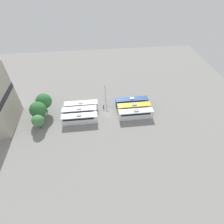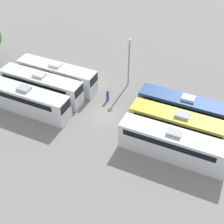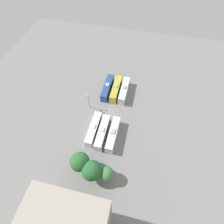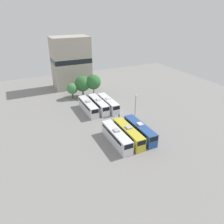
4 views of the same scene
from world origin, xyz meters
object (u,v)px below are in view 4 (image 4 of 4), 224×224
at_px(bus_1, 128,133).
at_px(light_pole, 136,102).
at_px(bus_5, 108,103).
at_px(tree_1, 82,84).
at_px(worker_person, 119,117).
at_px(bus_4, 98,104).
at_px(tree_0, 72,89).
at_px(bus_0, 116,136).
at_px(bus_2, 140,130).
at_px(bus_3, 88,106).
at_px(tree_2, 93,82).
at_px(depot_building, 71,62).

distance_m(bus_1, light_pole, 12.59).
distance_m(bus_5, tree_1, 14.38).
bearing_deg(worker_person, bus_4, 108.31).
bearing_deg(tree_0, bus_1, -81.90).
bearing_deg(light_pole, bus_0, -138.34).
xyz_separation_m(bus_0, bus_2, (6.48, 0.16, 0.00)).
height_order(bus_2, worker_person, bus_2).
xyz_separation_m(bus_3, bus_5, (6.46, -0.44, 0.00)).
distance_m(bus_2, worker_person, 10.51).
bearing_deg(worker_person, light_pole, -12.96).
height_order(bus_2, tree_2, tree_2).
xyz_separation_m(bus_0, bus_4, (3.26, 19.20, 0.00)).
relative_size(tree_0, depot_building, 0.28).
relative_size(worker_person, tree_2, 0.22).
bearing_deg(bus_2, tree_1, 97.02).
bearing_deg(tree_1, bus_2, -82.98).
bearing_deg(tree_1, worker_person, -80.61).
relative_size(bus_2, bus_5, 1.00).
height_order(light_pole, tree_2, tree_2).
distance_m(bus_4, worker_person, 9.10).
xyz_separation_m(bus_4, worker_person, (2.84, -8.59, -1.00)).
xyz_separation_m(bus_5, worker_person, (-0.22, -8.06, -1.00)).
relative_size(bus_3, worker_person, 6.93).
relative_size(bus_2, worker_person, 6.93).
height_order(bus_3, tree_1, tree_1).
distance_m(bus_2, depot_building, 45.45).
xyz_separation_m(tree_1, depot_building, (-0.22, 12.46, 5.12)).
height_order(bus_2, tree_1, tree_1).
height_order(bus_5, tree_2, tree_2).
distance_m(bus_0, tree_0, 31.99).
xyz_separation_m(bus_5, tree_0, (-7.70, 13.24, 1.77)).
bearing_deg(bus_0, tree_1, 85.52).
bearing_deg(depot_building, tree_1, -88.98).
xyz_separation_m(bus_0, light_pole, (10.73, 9.55, 3.17)).
relative_size(bus_3, light_pole, 1.63).
bearing_deg(bus_0, bus_4, 80.35).
bearing_deg(tree_2, bus_4, -104.07).
bearing_deg(bus_0, tree_2, 78.66).
relative_size(bus_0, worker_person, 6.93).
relative_size(worker_person, tree_1, 0.23).
distance_m(tree_2, depot_building, 15.03).
distance_m(bus_0, bus_2, 6.48).
xyz_separation_m(bus_3, tree_2, (6.33, 11.81, 3.41)).
bearing_deg(bus_2, depot_building, 95.35).
bearing_deg(bus_4, tree_0, 110.05).
distance_m(worker_person, tree_2, 20.79).
distance_m(bus_1, tree_0, 32.28).
xyz_separation_m(bus_2, bus_3, (-6.61, 18.95, 0.00)).
relative_size(bus_0, tree_0, 2.14).
xyz_separation_m(tree_0, depot_building, (3.68, 12.80, 6.21)).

